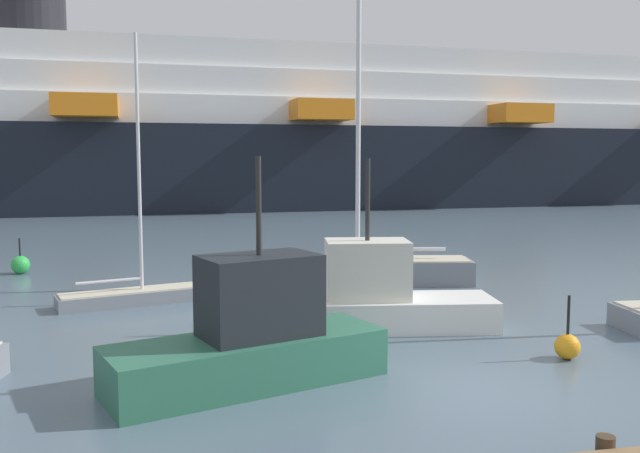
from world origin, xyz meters
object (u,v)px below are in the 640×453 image
Objects in this scene: fishing_boat_1 at (252,338)px; cruise_ship at (293,136)px; sailboat_3 at (131,292)px; channel_buoy_0 at (20,265)px; sailboat_2 at (373,268)px; fishing_boat_0 at (375,298)px; channel_buoy_1 at (567,346)px.

cruise_ship reaches higher than fishing_boat_1.
sailboat_3 is 7.44m from channel_buoy_0.
sailboat_2 reaches higher than fishing_boat_0.
fishing_boat_0 is 4.63m from channel_buoy_1.
fishing_boat_0 is 4.52× the size of channel_buoy_0.
fishing_boat_1 is 4.03× the size of channel_buoy_1.
cruise_ship is (11.23, 40.14, 5.73)m from sailboat_3.
channel_buoy_0 is (-10.35, 10.13, -0.42)m from fishing_boat_0.
fishing_boat_0 is (-1.61, -5.78, 0.22)m from sailboat_2.
sailboat_2 is at bearing -97.56° from fishing_boat_0.
sailboat_3 reaches higher than fishing_boat_1.
channel_buoy_0 is 0.01× the size of cruise_ship.
sailboat_3 is at bearing 141.69° from channel_buoy_1.
fishing_boat_1 is 0.04× the size of cruise_ship.
cruise_ship is (3.56, 38.41, 5.56)m from sailboat_2.
cruise_ship reaches higher than sailboat_3.
channel_buoy_1 reaches higher than channel_buoy_0.
sailboat_3 is at bearing -109.24° from cruise_ship.
cruise_ship reaches higher than sailboat_2.
fishing_boat_0 reaches higher than channel_buoy_1.
fishing_boat_1 is 15.34m from channel_buoy_0.
sailboat_2 is at bearing -98.90° from cruise_ship.
channel_buoy_0 is at bearing 108.40° from sailboat_3.
sailboat_3 is at bearing 23.41° from sailboat_2.
sailboat_2 is 6.00m from fishing_boat_0.
fishing_boat_1 is (2.69, -7.57, 0.50)m from sailboat_3.
channel_buoy_1 is at bearing 110.78° from sailboat_2.
cruise_ship is (15.51, 34.06, 5.76)m from channel_buoy_0.
channel_buoy_0 is 19.09m from channel_buoy_1.
cruise_ship is at bearing 57.63° from sailboat_3.
fishing_boat_1 is 6.63m from channel_buoy_1.
channel_buoy_0 is 37.87m from cruise_ship.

